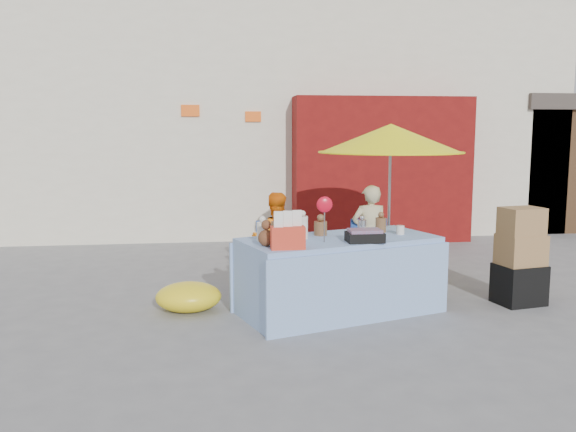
{
  "coord_description": "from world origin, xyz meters",
  "views": [
    {
      "loc": [
        -0.89,
        -6.46,
        2.0
      ],
      "look_at": [
        0.02,
        0.6,
        1.0
      ],
      "focal_mm": 38.0,
      "sensor_mm": 36.0,
      "label": 1
    }
  ],
  "objects": [
    {
      "name": "vendor_orange",
      "position": [
        -0.07,
        1.2,
        0.61
      ],
      "size": [
        0.6,
        0.47,
        1.22
      ],
      "primitive_type": "imported",
      "rotation": [
        0.0,
        0.0,
        3.13
      ],
      "color": "orange",
      "rests_on": "ground"
    },
    {
      "name": "ground",
      "position": [
        0.0,
        0.0,
        0.0
      ],
      "size": [
        80.0,
        80.0,
        0.0
      ],
      "primitive_type": "plane",
      "color": "slate",
      "rests_on": "ground"
    },
    {
      "name": "chair_right",
      "position": [
        1.18,
        1.07,
        0.26
      ],
      "size": [
        0.49,
        0.48,
        0.85
      ],
      "rotation": [
        0.0,
        0.0,
        -0.01
      ],
      "color": "#204295",
      "rests_on": "ground"
    },
    {
      "name": "chair_left",
      "position": [
        -0.07,
        1.07,
        0.26
      ],
      "size": [
        0.49,
        0.48,
        0.85
      ],
      "rotation": [
        0.0,
        0.0,
        -0.01
      ],
      "color": "#204295",
      "rests_on": "ground"
    },
    {
      "name": "market_table",
      "position": [
        0.5,
        -0.04,
        0.43
      ],
      "size": [
        2.39,
        1.65,
        1.32
      ],
      "rotation": [
        0.0,
        0.0,
        0.32
      ],
      "color": "#8CA4E0",
      "rests_on": "ground"
    },
    {
      "name": "vendor_beige",
      "position": [
        1.18,
        1.2,
        0.65
      ],
      "size": [
        0.48,
        0.32,
        1.3
      ],
      "primitive_type": "imported",
      "rotation": [
        0.0,
        0.0,
        3.13
      ],
      "color": "#C5B98B",
      "rests_on": "ground"
    },
    {
      "name": "umbrella",
      "position": [
        1.48,
        1.35,
        1.89
      ],
      "size": [
        1.9,
        1.9,
        2.09
      ],
      "color": "gray",
      "rests_on": "ground"
    },
    {
      "name": "box_stack",
      "position": [
        2.65,
        0.02,
        0.52
      ],
      "size": [
        0.58,
        0.51,
        1.13
      ],
      "rotation": [
        0.0,
        0.0,
        0.19
      ],
      "color": "black",
      "rests_on": "ground"
    },
    {
      "name": "tarp_bundle",
      "position": [
        -1.15,
        0.22,
        0.16
      ],
      "size": [
        0.85,
        0.74,
        0.33
      ],
      "primitive_type": "ellipsoid",
      "rotation": [
        0.0,
        0.0,
        -0.25
      ],
      "color": "yellow",
      "rests_on": "ground"
    },
    {
      "name": "backdrop",
      "position": [
        0.52,
        7.52,
        3.1
      ],
      "size": [
        14.0,
        8.0,
        7.8
      ],
      "color": "silver",
      "rests_on": "ground"
    }
  ]
}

